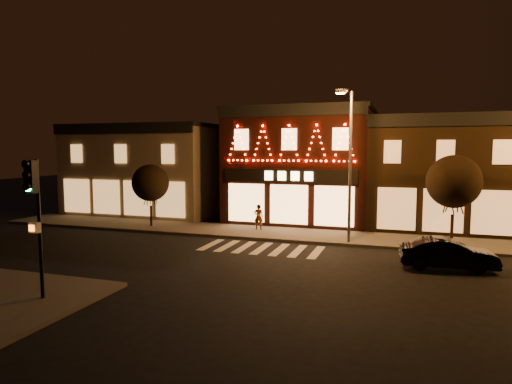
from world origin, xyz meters
The scene contains 11 objects.
ground centered at (0.00, 0.00, 0.00)m, with size 120.00×120.00×0.00m, color black.
sidewalk_far centered at (2.00, 8.00, 0.07)m, with size 44.00×4.00×0.15m, color #47423D.
building_left centered at (-13.00, 13.99, 3.66)m, with size 12.20×8.28×7.30m.
building_pulp centered at (0.00, 13.98, 4.16)m, with size 10.20×8.34×8.30m.
building_right_a centered at (9.50, 13.99, 3.76)m, with size 9.20×8.28×7.50m.
traffic_signal_near centered at (-4.77, -6.65, 3.60)m, with size 0.35×0.50×4.89m.
streetlamp_mid centered at (4.30, 6.36, 5.07)m, with size 0.75×1.92×8.38m.
tree_left centered at (-9.08, 7.68, 3.08)m, with size 2.50×2.50×4.18m.
tree_right centered at (9.83, 8.00, 3.58)m, with size 2.93×2.93×4.90m.
dark_sedan centered at (9.20, 2.77, 0.68)m, with size 1.45×4.15×1.37m, color black.
pedestrian centered at (-1.67, 8.61, 0.97)m, with size 0.60×0.39×1.64m, color gray.
Camera 1 is at (7.22, -18.66, 5.42)m, focal length 31.34 mm.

